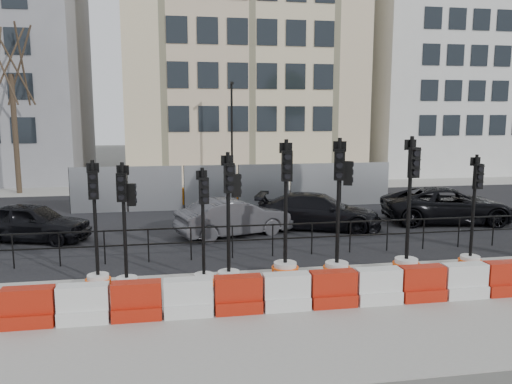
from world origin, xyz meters
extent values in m
plane|color=#51514C|center=(0.00, 0.00, 0.00)|extent=(120.00, 120.00, 0.00)
cube|color=gray|center=(0.00, -3.00, 0.01)|extent=(40.00, 6.00, 0.02)
cube|color=black|center=(0.00, 7.00, 0.01)|extent=(40.00, 14.00, 0.03)
cube|color=gray|center=(0.00, 16.00, 0.01)|extent=(40.00, 4.00, 0.02)
cube|color=beige|center=(2.00, 22.00, 9.00)|extent=(15.00, 10.00, 18.00)
cube|color=silver|center=(17.00, 22.00, 8.00)|extent=(12.00, 9.00, 16.00)
cylinder|color=black|center=(-7.20, 1.20, 0.50)|extent=(0.04, 0.04, 1.00)
cylinder|color=black|center=(-6.00, 1.20, 0.50)|extent=(0.04, 0.04, 1.00)
cylinder|color=black|center=(-4.80, 1.20, 0.50)|extent=(0.04, 0.04, 1.00)
cylinder|color=black|center=(-3.60, 1.20, 0.50)|extent=(0.04, 0.04, 1.00)
cylinder|color=black|center=(-2.40, 1.20, 0.50)|extent=(0.04, 0.04, 1.00)
cylinder|color=black|center=(-1.20, 1.20, 0.50)|extent=(0.04, 0.04, 1.00)
cylinder|color=black|center=(0.00, 1.20, 0.50)|extent=(0.04, 0.04, 1.00)
cylinder|color=black|center=(1.20, 1.20, 0.50)|extent=(0.04, 0.04, 1.00)
cylinder|color=black|center=(2.40, 1.20, 0.50)|extent=(0.04, 0.04, 1.00)
cylinder|color=black|center=(3.60, 1.20, 0.50)|extent=(0.04, 0.04, 1.00)
cylinder|color=black|center=(4.80, 1.20, 0.50)|extent=(0.04, 0.04, 1.00)
cylinder|color=black|center=(6.00, 1.20, 0.50)|extent=(0.04, 0.04, 1.00)
cylinder|color=black|center=(7.20, 1.20, 0.50)|extent=(0.04, 0.04, 1.00)
cube|color=black|center=(0.00, 1.20, 0.98)|extent=(18.00, 0.04, 0.04)
cube|color=black|center=(0.00, 1.20, 0.55)|extent=(18.00, 0.04, 0.04)
cube|color=gray|center=(-6.00, 9.00, 1.00)|extent=(2.30, 0.05, 2.00)
cylinder|color=black|center=(-7.15, 9.00, 1.00)|extent=(0.05, 0.05, 2.00)
cube|color=gray|center=(-3.60, 9.00, 1.00)|extent=(2.30, 0.05, 2.00)
cylinder|color=black|center=(-4.75, 9.00, 1.00)|extent=(0.05, 0.05, 2.00)
cube|color=gray|center=(-1.20, 9.00, 1.00)|extent=(2.30, 0.05, 2.00)
cylinder|color=black|center=(-2.35, 9.00, 1.00)|extent=(0.05, 0.05, 2.00)
cube|color=gray|center=(1.20, 9.00, 1.00)|extent=(2.30, 0.05, 2.00)
cylinder|color=black|center=(0.05, 9.00, 1.00)|extent=(0.05, 0.05, 2.00)
cube|color=gray|center=(3.60, 9.00, 1.00)|extent=(2.30, 0.05, 2.00)
cylinder|color=black|center=(2.45, 9.00, 1.00)|extent=(0.05, 0.05, 2.00)
cube|color=gray|center=(6.00, 9.00, 1.00)|extent=(2.30, 0.05, 2.00)
cylinder|color=black|center=(4.85, 9.00, 1.00)|extent=(0.05, 0.05, 2.00)
cube|color=orange|center=(-4.00, 10.50, 0.40)|extent=(1.00, 0.40, 0.80)
cube|color=orange|center=(-2.00, 10.50, 0.40)|extent=(1.00, 0.40, 0.80)
cube|color=orange|center=(0.00, 10.50, 0.40)|extent=(1.00, 0.40, 0.80)
cube|color=orange|center=(2.00, 10.50, 0.40)|extent=(1.00, 0.40, 0.80)
cube|color=orange|center=(4.00, 10.50, 0.40)|extent=(1.00, 0.40, 0.80)
cube|color=orange|center=(6.00, 10.50, 0.40)|extent=(1.00, 0.40, 0.80)
cylinder|color=black|center=(0.50, 15.00, 3.00)|extent=(0.12, 0.12, 6.00)
cube|color=black|center=(0.50, 14.75, 5.90)|extent=(0.12, 0.50, 0.12)
cylinder|color=#473828|center=(-11.00, 15.50, 3.15)|extent=(0.28, 0.28, 6.30)
cube|color=red|center=(-5.78, -2.80, 0.15)|extent=(1.00, 0.50, 0.30)
cube|color=red|center=(-5.78, -2.80, 0.55)|extent=(1.00, 0.35, 0.50)
cube|color=silver|center=(-4.73, -2.80, 0.15)|extent=(1.00, 0.50, 0.30)
cube|color=silver|center=(-4.73, -2.80, 0.55)|extent=(1.00, 0.35, 0.50)
cube|color=red|center=(-3.68, -2.80, 0.15)|extent=(1.00, 0.50, 0.30)
cube|color=red|center=(-3.68, -2.80, 0.55)|extent=(1.00, 0.35, 0.50)
cube|color=silver|center=(-2.62, -2.80, 0.15)|extent=(1.00, 0.50, 0.30)
cube|color=silver|center=(-2.62, -2.80, 0.55)|extent=(1.00, 0.35, 0.50)
cube|color=red|center=(-1.58, -2.80, 0.15)|extent=(1.00, 0.50, 0.30)
cube|color=red|center=(-1.58, -2.80, 0.55)|extent=(1.00, 0.35, 0.50)
cube|color=silver|center=(-0.53, -2.80, 0.15)|extent=(1.00, 0.50, 0.30)
cube|color=silver|center=(-0.53, -2.80, 0.55)|extent=(1.00, 0.35, 0.50)
cube|color=red|center=(0.53, -2.80, 0.15)|extent=(1.00, 0.50, 0.30)
cube|color=red|center=(0.53, -2.80, 0.55)|extent=(1.00, 0.35, 0.50)
cube|color=silver|center=(1.58, -2.80, 0.15)|extent=(1.00, 0.50, 0.30)
cube|color=silver|center=(1.58, -2.80, 0.55)|extent=(1.00, 0.35, 0.50)
cube|color=red|center=(2.62, -2.80, 0.15)|extent=(1.00, 0.50, 0.30)
cube|color=red|center=(2.62, -2.80, 0.55)|extent=(1.00, 0.35, 0.50)
cube|color=silver|center=(3.68, -2.80, 0.15)|extent=(1.00, 0.50, 0.30)
cube|color=silver|center=(3.68, -2.80, 0.55)|extent=(1.00, 0.35, 0.50)
cube|color=red|center=(4.72, -2.80, 0.15)|extent=(1.00, 0.50, 0.30)
cube|color=red|center=(4.72, -2.80, 0.55)|extent=(1.00, 0.35, 0.50)
cylinder|color=white|center=(-4.71, -0.84, 0.19)|extent=(0.51, 0.51, 0.38)
torus|color=#FF540D|center=(-4.71, -0.84, 0.11)|extent=(0.62, 0.62, 0.05)
torus|color=#FF540D|center=(-4.71, -0.84, 0.19)|extent=(0.62, 0.62, 0.05)
torus|color=#FF540D|center=(-4.71, -0.84, 0.27)|extent=(0.62, 0.62, 0.05)
cylinder|color=black|center=(-4.71, -0.84, 1.71)|extent=(0.09, 0.09, 2.85)
cube|color=black|center=(-4.70, -0.95, 2.57)|extent=(0.24, 0.15, 0.67)
cylinder|color=black|center=(-4.69, -1.03, 2.36)|extent=(0.15, 0.06, 0.14)
cylinder|color=black|center=(-4.69, -1.03, 2.57)|extent=(0.15, 0.06, 0.14)
cylinder|color=black|center=(-4.69, -1.03, 2.78)|extent=(0.15, 0.06, 0.14)
cube|color=black|center=(-4.72, -0.78, 2.95)|extent=(0.29, 0.05, 0.23)
cylinder|color=white|center=(-4.01, -1.17, 0.19)|extent=(0.51, 0.51, 0.38)
torus|color=#FF540D|center=(-4.01, -1.17, 0.11)|extent=(0.61, 0.61, 0.05)
torus|color=#FF540D|center=(-4.01, -1.17, 0.19)|extent=(0.61, 0.61, 0.05)
torus|color=#FF540D|center=(-4.01, -1.17, 0.26)|extent=(0.61, 0.61, 0.05)
cylinder|color=black|center=(-4.01, -1.17, 1.70)|extent=(0.08, 0.08, 2.83)
cube|color=black|center=(-4.03, -1.28, 2.54)|extent=(0.24, 0.16, 0.66)
cylinder|color=black|center=(-4.04, -1.35, 2.34)|extent=(0.15, 0.06, 0.14)
cylinder|color=black|center=(-4.04, -1.35, 2.54)|extent=(0.15, 0.06, 0.14)
cylinder|color=black|center=(-4.04, -1.35, 2.75)|extent=(0.15, 0.06, 0.14)
cube|color=black|center=(-4.01, -1.11, 2.92)|extent=(0.28, 0.06, 0.23)
cube|color=black|center=(-3.83, -1.19, 2.35)|extent=(0.20, 0.14, 0.52)
cylinder|color=white|center=(-2.19, -1.15, 0.18)|extent=(0.48, 0.48, 0.36)
torus|color=#FF540D|center=(-2.19, -1.15, 0.11)|extent=(0.58, 0.58, 0.04)
torus|color=#FF540D|center=(-2.19, -1.15, 0.18)|extent=(0.58, 0.58, 0.04)
torus|color=#FF540D|center=(-2.19, -1.15, 0.25)|extent=(0.58, 0.58, 0.04)
cylinder|color=black|center=(-2.19, -1.15, 1.61)|extent=(0.08, 0.08, 2.68)
cube|color=black|center=(-2.16, -1.25, 2.41)|extent=(0.24, 0.17, 0.63)
cylinder|color=black|center=(-2.15, -1.32, 2.22)|extent=(0.14, 0.08, 0.13)
cylinder|color=black|center=(-2.15, -1.32, 2.41)|extent=(0.14, 0.08, 0.13)
cylinder|color=black|center=(-2.15, -1.32, 2.61)|extent=(0.14, 0.08, 0.13)
cube|color=black|center=(-2.20, -1.10, 2.77)|extent=(0.27, 0.09, 0.21)
cylinder|color=white|center=(-1.59, -1.19, 0.20)|extent=(0.54, 0.54, 0.40)
torus|color=#FF540D|center=(-1.59, -1.19, 0.12)|extent=(0.65, 0.65, 0.05)
torus|color=#FF540D|center=(-1.59, -1.19, 0.20)|extent=(0.65, 0.65, 0.05)
torus|color=#FF540D|center=(-1.59, -1.19, 0.28)|extent=(0.65, 0.65, 0.05)
cylinder|color=black|center=(-1.59, -1.19, 1.81)|extent=(0.09, 0.09, 3.01)
cube|color=black|center=(-1.57, -1.31, 2.71)|extent=(0.26, 0.17, 0.70)
cylinder|color=black|center=(-1.56, -1.39, 2.49)|extent=(0.16, 0.07, 0.15)
cylinder|color=black|center=(-1.56, -1.39, 2.71)|extent=(0.16, 0.07, 0.15)
cylinder|color=black|center=(-1.56, -1.39, 2.93)|extent=(0.16, 0.07, 0.15)
cube|color=black|center=(-1.60, -1.13, 3.11)|extent=(0.30, 0.07, 0.24)
cube|color=black|center=(-1.39, -1.16, 2.51)|extent=(0.22, 0.16, 0.55)
cylinder|color=white|center=(-0.08, -0.80, 0.22)|extent=(0.59, 0.59, 0.43)
torus|color=#FF540D|center=(-0.08, -0.80, 0.13)|extent=(0.71, 0.71, 0.05)
torus|color=#FF540D|center=(-0.08, -0.80, 0.22)|extent=(0.71, 0.71, 0.05)
torus|color=#FF540D|center=(-0.08, -0.80, 0.30)|extent=(0.71, 0.71, 0.05)
cylinder|color=black|center=(-0.08, -0.80, 1.95)|extent=(0.10, 0.10, 3.25)
cube|color=black|center=(-0.09, -0.93, 2.93)|extent=(0.27, 0.17, 0.76)
cylinder|color=black|center=(-0.10, -1.01, 2.69)|extent=(0.17, 0.06, 0.16)
cylinder|color=black|center=(-0.10, -1.01, 2.93)|extent=(0.17, 0.06, 0.16)
cylinder|color=black|center=(-0.10, -1.01, 3.17)|extent=(0.17, 0.06, 0.16)
cube|color=black|center=(-0.08, -0.73, 3.36)|extent=(0.33, 0.05, 0.26)
cylinder|color=white|center=(1.22, -1.04, 0.22)|extent=(0.59, 0.59, 0.44)
torus|color=#FF540D|center=(1.22, -1.04, 0.13)|extent=(0.71, 0.71, 0.05)
torus|color=#FF540D|center=(1.22, -1.04, 0.22)|extent=(0.71, 0.71, 0.05)
torus|color=#FF540D|center=(1.22, -1.04, 0.31)|extent=(0.71, 0.71, 0.05)
cylinder|color=black|center=(1.22, -1.04, 1.97)|extent=(0.10, 0.10, 3.29)
cube|color=black|center=(1.18, -1.16, 2.96)|extent=(0.30, 0.23, 0.77)
cylinder|color=black|center=(1.15, -1.24, 2.72)|extent=(0.17, 0.10, 0.16)
cylinder|color=black|center=(1.15, -1.24, 2.96)|extent=(0.17, 0.10, 0.16)
cylinder|color=black|center=(1.15, -1.24, 3.20)|extent=(0.17, 0.10, 0.16)
cube|color=black|center=(1.24, -0.97, 3.40)|extent=(0.32, 0.13, 0.26)
cube|color=black|center=(1.43, -1.10, 2.74)|extent=(0.25, 0.20, 0.60)
cylinder|color=white|center=(3.13, -1.02, 0.22)|extent=(0.60, 0.60, 0.44)
torus|color=#FF540D|center=(3.13, -1.02, 0.13)|extent=(0.72, 0.72, 0.06)
torus|color=#FF540D|center=(3.13, -1.02, 0.22)|extent=(0.72, 0.72, 0.06)
torus|color=#FF540D|center=(3.13, -1.02, 0.31)|extent=(0.72, 0.72, 0.06)
cylinder|color=black|center=(3.13, -1.02, 1.99)|extent=(0.10, 0.10, 3.31)
cube|color=black|center=(3.15, -1.15, 2.98)|extent=(0.28, 0.19, 0.77)
cylinder|color=black|center=(3.16, -1.24, 2.74)|extent=(0.17, 0.08, 0.17)
cylinder|color=black|center=(3.16, -1.24, 2.98)|extent=(0.17, 0.08, 0.17)
cylinder|color=black|center=(3.16, -1.24, 3.22)|extent=(0.17, 0.08, 0.17)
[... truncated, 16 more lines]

